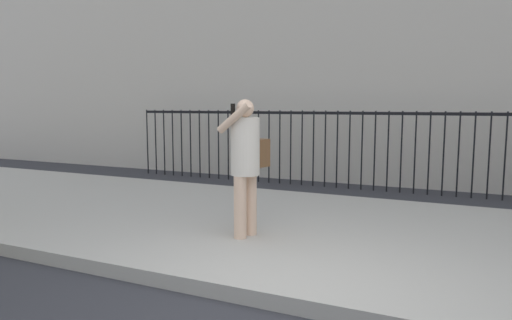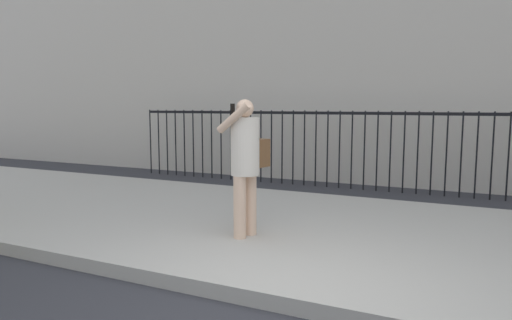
# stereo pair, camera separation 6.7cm
# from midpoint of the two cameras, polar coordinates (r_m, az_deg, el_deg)

# --- Properties ---
(ground_plane) EXTENTS (60.00, 60.00, 0.00)m
(ground_plane) POSITION_cam_midpoint_polar(r_m,az_deg,el_deg) (4.00, 3.02, -18.50)
(ground_plane) COLOR #333338
(sidewalk) EXTENTS (28.00, 4.40, 0.15)m
(sidewalk) POSITION_cam_midpoint_polar(r_m,az_deg,el_deg) (5.95, 11.06, -9.28)
(sidewalk) COLOR #B2ADA3
(sidewalk) RESTS_ON ground
(iron_fence) EXTENTS (12.03, 0.04, 1.60)m
(iron_fence) POSITION_cam_midpoint_polar(r_m,az_deg,el_deg) (9.38, 16.64, 2.31)
(iron_fence) COLOR black
(iron_fence) RESTS_ON ground
(pedestrian_on_phone) EXTENTS (0.48, 0.70, 1.63)m
(pedestrian_on_phone) POSITION_cam_midpoint_polar(r_m,az_deg,el_deg) (5.42, -1.52, 0.28)
(pedestrian_on_phone) COLOR beige
(pedestrian_on_phone) RESTS_ON sidewalk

